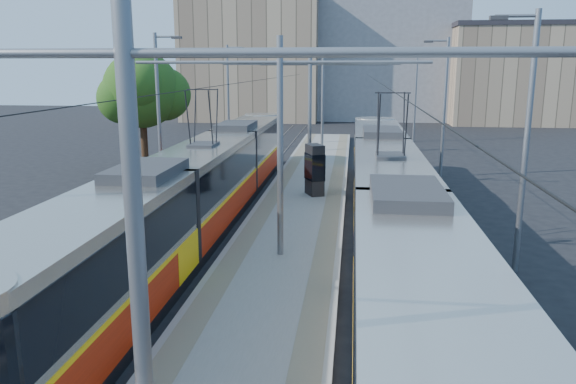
# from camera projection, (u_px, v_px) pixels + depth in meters

# --- Properties ---
(platform) EXTENTS (4.00, 50.00, 0.30)m
(platform) POSITION_uv_depth(u_px,v_px,m) (304.00, 197.00, 27.35)
(platform) COLOR gray
(platform) RESTS_ON ground
(tactile_strip_left) EXTENTS (0.70, 50.00, 0.01)m
(tactile_strip_left) POSITION_uv_depth(u_px,v_px,m) (275.00, 193.00, 27.48)
(tactile_strip_left) COLOR gray
(tactile_strip_left) RESTS_ON platform
(tactile_strip_right) EXTENTS (0.70, 50.00, 0.01)m
(tactile_strip_right) POSITION_uv_depth(u_px,v_px,m) (334.00, 195.00, 27.15)
(tactile_strip_right) COLOR gray
(tactile_strip_right) RESTS_ON platform
(rails) EXTENTS (8.71, 70.00, 0.03)m
(rails) POSITION_uv_depth(u_px,v_px,m) (304.00, 200.00, 27.38)
(rails) COLOR gray
(rails) RESTS_ON ground
(tram_left) EXTENTS (2.43, 31.64, 5.50)m
(tram_left) POSITION_uv_depth(u_px,v_px,m) (205.00, 185.00, 22.61)
(tram_left) COLOR black
(tram_left) RESTS_ON ground
(tram_right) EXTENTS (2.43, 31.79, 5.50)m
(tram_right) POSITION_uv_depth(u_px,v_px,m) (389.00, 197.00, 19.79)
(tram_right) COLOR black
(tram_right) RESTS_ON ground
(catenary) EXTENTS (9.20, 70.00, 7.00)m
(catenary) POSITION_uv_depth(u_px,v_px,m) (299.00, 111.00, 23.64)
(catenary) COLOR slate
(catenary) RESTS_ON platform
(street_lamps) EXTENTS (15.18, 38.22, 8.00)m
(street_lamps) POSITION_uv_depth(u_px,v_px,m) (311.00, 108.00, 30.35)
(street_lamps) COLOR slate
(street_lamps) RESTS_ON ground
(shelter) EXTENTS (1.08, 1.29, 2.44)m
(shelter) POSITION_uv_depth(u_px,v_px,m) (315.00, 169.00, 26.94)
(shelter) COLOR black
(shelter) RESTS_ON platform
(tree) EXTENTS (5.02, 4.64, 7.29)m
(tree) POSITION_uv_depth(u_px,v_px,m) (147.00, 91.00, 33.60)
(tree) COLOR #382314
(tree) RESTS_ON ground
(building_left) EXTENTS (16.32, 12.24, 14.68)m
(building_left) POSITION_uv_depth(u_px,v_px,m) (254.00, 58.00, 68.59)
(building_left) COLOR tan
(building_left) RESTS_ON ground
(building_centre) EXTENTS (18.36, 14.28, 16.27)m
(building_centre) POSITION_uv_depth(u_px,v_px,m) (385.00, 52.00, 70.48)
(building_centre) COLOR gray
(building_centre) RESTS_ON ground
(building_right) EXTENTS (14.28, 10.20, 11.09)m
(building_right) POSITION_uv_depth(u_px,v_px,m) (512.00, 74.00, 63.64)
(building_right) COLOR tan
(building_right) RESTS_ON ground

